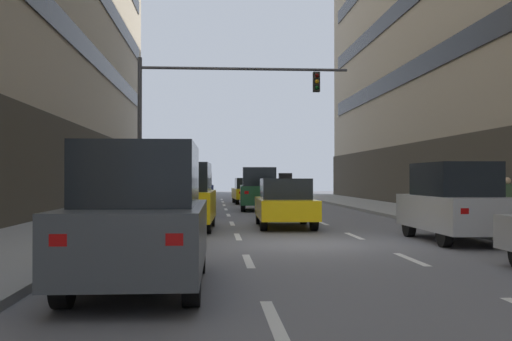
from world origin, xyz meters
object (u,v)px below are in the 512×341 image
at_px(car_parked_1, 454,202).
at_px(taxi_driving_0, 184,197).
at_px(traffic_signal_0, 203,106).
at_px(pedestrian_0, 507,199).
at_px(pedestrian_1, 453,193).
at_px(car_driving_3, 191,198).
at_px(car_driving_2, 259,189).
at_px(taxi_driving_6, 248,191).
at_px(car_driving_5, 201,187).
at_px(car_driving_1, 141,216).
at_px(taxi_driving_4, 285,203).

bearing_deg(car_parked_1, taxi_driving_0, 151.03).
relative_size(traffic_signal_0, pedestrian_0, 5.72).
height_order(car_parked_1, traffic_signal_0, traffic_signal_0).
xyz_separation_m(taxi_driving_0, pedestrian_1, (9.29, 1.13, 0.06)).
relative_size(car_driving_3, pedestrian_0, 2.74).
relative_size(car_driving_2, traffic_signal_0, 0.52).
xyz_separation_m(taxi_driving_6, car_parked_1, (4.03, -23.60, 0.21)).
height_order(traffic_signal_0, pedestrian_0, traffic_signal_0).
distance_m(car_driving_5, taxi_driving_6, 5.37).
relative_size(taxi_driving_0, car_driving_1, 1.00).
relative_size(pedestrian_0, pedestrian_1, 0.91).
relative_size(car_driving_5, traffic_signal_0, 0.48).
bearing_deg(car_driving_1, traffic_signal_0, 87.56).
bearing_deg(taxi_driving_0, taxi_driving_6, 80.75).
relative_size(car_driving_2, pedestrian_0, 2.99).
height_order(car_driving_2, taxi_driving_6, car_driving_2).
bearing_deg(car_driving_3, pedestrian_0, -42.92).
distance_m(taxi_driving_0, car_driving_2, 12.07).
xyz_separation_m(car_driving_3, traffic_signal_0, (0.54, -1.51, 3.92)).
height_order(car_driving_5, traffic_signal_0, traffic_signal_0).
bearing_deg(car_driving_5, car_parked_1, -75.63).
xyz_separation_m(taxi_driving_6, pedestrian_1, (6.09, -18.47, 0.31)).
bearing_deg(car_driving_5, car_driving_1, -90.40).
distance_m(car_driving_2, car_driving_5, 12.75).
distance_m(car_driving_1, car_parked_1, 9.69).
xyz_separation_m(car_driving_5, pedestrian_1, (9.22, -22.83, 0.12)).
relative_size(car_parked_1, pedestrian_1, 2.51).
xyz_separation_m(taxi_driving_4, car_driving_5, (-3.27, 23.15, 0.20)).
relative_size(car_driving_1, pedestrian_1, 2.65).
bearing_deg(pedestrian_1, pedestrian_0, -79.30).
height_order(car_driving_2, pedestrian_0, car_driving_2).
bearing_deg(taxi_driving_0, taxi_driving_4, 13.70).
bearing_deg(car_driving_1, pedestrian_1, 50.26).
bearing_deg(traffic_signal_0, car_driving_2, 64.01).
relative_size(car_driving_2, pedestrian_1, 2.70).
bearing_deg(car_driving_5, car_driving_2, -75.38).
bearing_deg(car_driving_3, car_parked_1, -57.64).
bearing_deg(car_parked_1, car_driving_2, 104.18).
distance_m(car_driving_1, car_driving_5, 34.22).
xyz_separation_m(car_driving_3, taxi_driving_6, (3.22, 12.15, 0.05)).
bearing_deg(taxi_driving_0, car_driving_5, 89.85).
bearing_deg(taxi_driving_6, pedestrian_1, -71.74).
distance_m(car_driving_1, car_driving_2, 22.15).
bearing_deg(car_parked_1, pedestrian_1, 68.12).
distance_m(car_driving_1, pedestrian_1, 14.80).
distance_m(car_driving_2, car_parked_1, 16.11).
distance_m(car_driving_1, traffic_signal_0, 16.61).
height_order(taxi_driving_4, pedestrian_0, taxi_driving_4).
relative_size(car_driving_1, traffic_signal_0, 0.51).
bearing_deg(car_driving_1, car_driving_5, 89.60).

